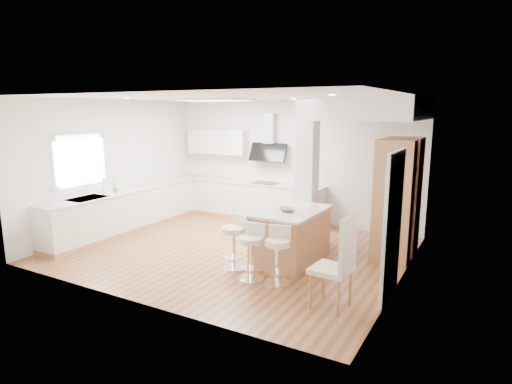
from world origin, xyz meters
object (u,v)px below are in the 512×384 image
Objects in this scene: bar_stool_c at (278,252)px; dining_chair at (340,260)px; peninsula at (291,235)px; bar_stool_b at (252,249)px; bar_stool_a at (235,239)px.

dining_chair is (1.06, -0.35, 0.18)m from bar_stool_c.
peninsula is 1.73× the size of bar_stool_b.
bar_stool_a reaches higher than bar_stool_b.
peninsula reaches higher than bar_stool_a.
bar_stool_b is (0.48, -0.27, -0.01)m from bar_stool_a.
peninsula is 1.19× the size of dining_chair.
peninsula is at bearing 70.05° from bar_stool_a.
bar_stool_a is 2.05m from dining_chair.
dining_chair reaches higher than peninsula.
dining_chair is (1.32, -1.37, 0.22)m from peninsula.
peninsula is at bearing 75.84° from bar_stool_b.
bar_stool_c is 0.69× the size of dining_chair.
dining_chair is at bearing -17.22° from bar_stool_b.
peninsula reaches higher than bar_stool_c.
bar_stool_a is at bearing 168.90° from dining_chair.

